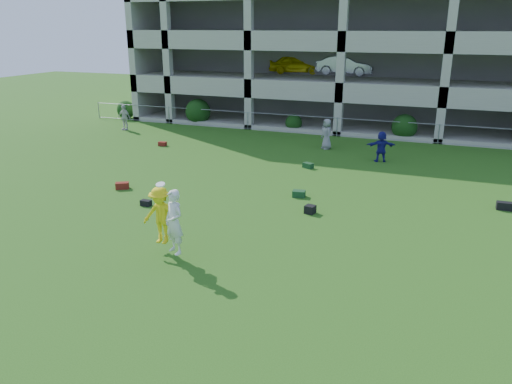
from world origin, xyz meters
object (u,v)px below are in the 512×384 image
at_px(frisbee_contest, 165,217).
at_px(parking_garage, 366,34).
at_px(bystander_d, 381,147).
at_px(crate_d, 310,209).
at_px(bystander_c, 327,134).
at_px(bystander_b, 124,117).

xyz_separation_m(frisbee_contest, parking_garage, (1.13, 27.36, 4.80)).
bearing_deg(parking_garage, bystander_d, -76.26).
bearing_deg(frisbee_contest, crate_d, 57.82).
bearing_deg(parking_garage, bystander_c, -89.19).
height_order(bystander_c, crate_d, bystander_c).
bearing_deg(bystander_b, bystander_c, 4.49).
xyz_separation_m(bystander_c, bystander_d, (3.23, -1.73, -0.07)).
distance_m(bystander_c, bystander_d, 3.66).
bearing_deg(bystander_d, frisbee_contest, 52.29).
distance_m(bystander_b, parking_garage, 18.68).
bearing_deg(bystander_b, bystander_d, -0.94).
height_order(bystander_d, crate_d, bystander_d).
xyz_separation_m(bystander_b, bystander_d, (16.97, -2.18, -0.05)).
xyz_separation_m(bystander_c, frisbee_contest, (-1.31, -15.16, 0.36)).
bearing_deg(bystander_c, bystander_d, 22.05).
bearing_deg(parking_garage, bystander_b, -139.11).
xyz_separation_m(crate_d, parking_garage, (-2.00, 22.38, 5.86)).
bearing_deg(crate_d, bystander_c, 100.16).
relative_size(crate_d, frisbee_contest, 0.17).
relative_size(bystander_d, parking_garage, 0.05).
relative_size(bystander_c, crate_d, 4.87).
relative_size(bystander_b, frisbee_contest, 0.82).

